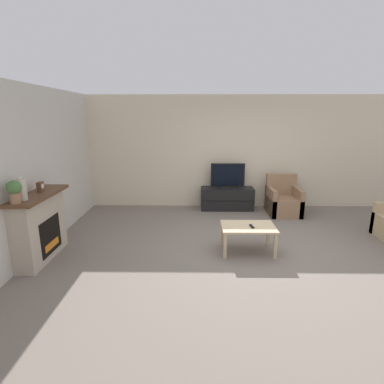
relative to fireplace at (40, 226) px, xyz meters
The scene contains 12 objects.
ground_plane 3.49m from the fireplace, ahead, with size 24.00×24.00×0.00m, color slate.
wall_back 4.60m from the fireplace, 40.63° to the left, with size 12.00×0.06×2.70m.
wall_left 0.89m from the fireplace, 119.88° to the left, with size 0.06×12.00×2.70m.
fireplace is the anchor object (origin of this frame).
mantel_vase_left 0.78m from the fireplace, 87.48° to the right, with size 0.14×0.14×0.34m.
mantel_clock 0.61m from the fireplace, 82.14° to the left, with size 0.08×0.11×0.15m.
potted_plant 0.88m from the fireplace, 88.22° to the right, with size 0.19×0.19×0.32m.
tv_stand 4.16m from the fireplace, 39.73° to the left, with size 1.26×0.45×0.53m.
tv 4.16m from the fireplace, 39.70° to the left, with size 0.81×0.18×0.60m.
armchair 5.04m from the fireplace, 27.54° to the left, with size 0.70×0.76×0.89m.
coffee_table 3.31m from the fireplace, ahead, with size 0.88×0.59×0.45m.
remote 3.36m from the fireplace, ahead, with size 0.06×0.15×0.02m.
Camera 1 is at (-1.01, -4.68, 2.20)m, focal length 28.00 mm.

